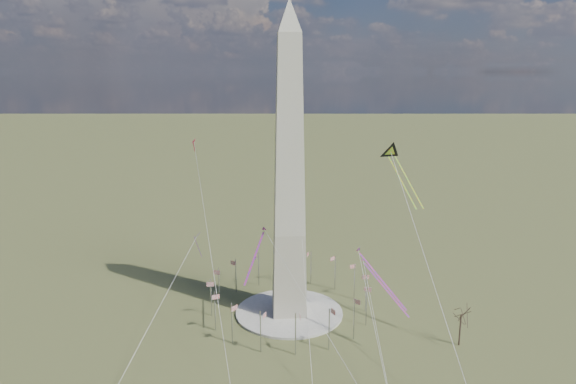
{
  "coord_description": "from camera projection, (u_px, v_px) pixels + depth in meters",
  "views": [
    {
      "loc": [
        -10.99,
        -158.79,
        79.41
      ],
      "look_at": [
        -0.41,
        0.0,
        42.09
      ],
      "focal_mm": 32.0,
      "sensor_mm": 36.0,
      "label": 1
    }
  ],
  "objects": [
    {
      "name": "kite_delta_black",
      "position": [
        392.0,
        155.0,
        167.95
      ],
      "size": [
        10.27,
        22.21,
        18.09
      ],
      "rotation": [
        0.0,
        0.0,
        3.38
      ],
      "color": "black",
      "rests_on": "ground"
    },
    {
      "name": "tree_near",
      "position": [
        461.0,
        312.0,
        150.58
      ],
      "size": [
        8.47,
        8.47,
        14.83
      ],
      "color": "#4B352E",
      "rests_on": "ground"
    },
    {
      "name": "plaza",
      "position": [
        289.0,
        312.0,
        173.0
      ],
      "size": [
        36.0,
        36.0,
        0.8
      ],
      "primitive_type": "cylinder",
      "color": "beige",
      "rests_on": "ground"
    },
    {
      "name": "kite_small_white",
      "position": [
        293.0,
        119.0,
        208.79
      ],
      "size": [
        1.43,
        1.47,
        4.17
      ],
      "rotation": [
        0.0,
        0.0,
        3.07
      ],
      "color": "white",
      "rests_on": "ground"
    },
    {
      "name": "kite_streamer_left",
      "position": [
        375.0,
        271.0,
        150.78
      ],
      "size": [
        12.1,
        16.86,
        13.49
      ],
      "rotation": [
        0.0,
        0.0,
        3.74
      ],
      "color": "#FF2833",
      "rests_on": "ground"
    },
    {
      "name": "flagpole_ring",
      "position": [
        289.0,
        293.0,
        171.43
      ],
      "size": [
        54.4,
        54.4,
        13.0
      ],
      "color": "#B7B9BD",
      "rests_on": "ground"
    },
    {
      "name": "kite_streamer_right",
      "position": [
        379.0,
        280.0,
        168.7
      ],
      "size": [
        12.89,
        17.62,
        14.19
      ],
      "rotation": [
        0.0,
        0.0,
        3.75
      ],
      "color": "#FF2833",
      "rests_on": "ground"
    },
    {
      "name": "washington_monument",
      "position": [
        289.0,
        174.0,
        162.14
      ],
      "size": [
        15.56,
        15.56,
        100.0
      ],
      "color": "#BCB49E",
      "rests_on": "plaza"
    },
    {
      "name": "kite_small_red",
      "position": [
        194.0,
        142.0,
        192.44
      ],
      "size": [
        1.31,
        2.06,
        5.0
      ],
      "rotation": [
        0.0,
        0.0,
        2.86
      ],
      "color": "#F81D3B",
      "rests_on": "ground"
    },
    {
      "name": "kite_diamond_purple",
      "position": [
        197.0,
        238.0,
        174.71
      ],
      "size": [
        2.3,
        3.15,
        9.21
      ],
      "rotation": [
        0.0,
        0.0,
        2.37
      ],
      "color": "#451A79",
      "rests_on": "ground"
    },
    {
      "name": "ground",
      "position": [
        289.0,
        313.0,
        173.09
      ],
      "size": [
        2000.0,
        2000.0,
        0.0
      ],
      "primitive_type": "plane",
      "color": "#4F542A",
      "rests_on": "ground"
    },
    {
      "name": "kite_streamer_mid",
      "position": [
        257.0,
        249.0,
        160.09
      ],
      "size": [
        7.56,
        17.98,
        12.87
      ],
      "rotation": [
        0.0,
        0.0,
        2.79
      ],
      "color": "#FF2833",
      "rests_on": "ground"
    }
  ]
}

